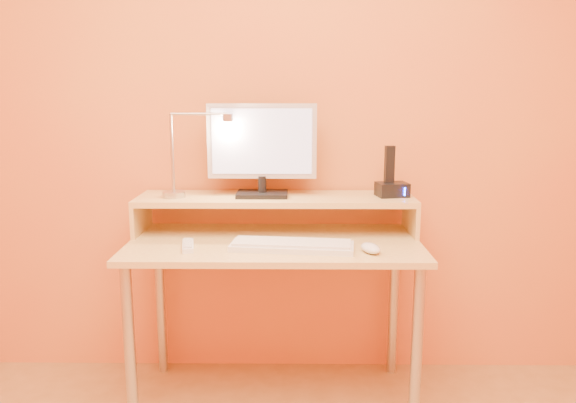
{
  "coord_description": "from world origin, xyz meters",
  "views": [
    {
      "loc": [
        0.08,
        -1.04,
        1.33
      ],
      "look_at": [
        0.06,
        1.13,
        0.9
      ],
      "focal_mm": 34.58,
      "sensor_mm": 36.0,
      "label": 1
    }
  ],
  "objects_px": {
    "keyboard": "(292,246)",
    "remote_control": "(188,246)",
    "monitor_panel": "(262,141)",
    "mouse": "(371,248)",
    "lamp_base": "(174,194)",
    "phone_dock": "(392,190)"
  },
  "relations": [
    {
      "from": "keyboard",
      "to": "remote_control",
      "type": "height_order",
      "value": "keyboard"
    },
    {
      "from": "monitor_panel",
      "to": "mouse",
      "type": "distance_m",
      "value": 0.66
    },
    {
      "from": "remote_control",
      "to": "lamp_base",
      "type": "bearing_deg",
      "value": 102.43
    },
    {
      "from": "keyboard",
      "to": "mouse",
      "type": "relative_size",
      "value": 4.39
    },
    {
      "from": "phone_dock",
      "to": "remote_control",
      "type": "height_order",
      "value": "phone_dock"
    },
    {
      "from": "monitor_panel",
      "to": "lamp_base",
      "type": "height_order",
      "value": "monitor_panel"
    },
    {
      "from": "keyboard",
      "to": "remote_control",
      "type": "bearing_deg",
      "value": -175.24
    },
    {
      "from": "mouse",
      "to": "phone_dock",
      "type": "bearing_deg",
      "value": 48.46
    },
    {
      "from": "lamp_base",
      "to": "phone_dock",
      "type": "relative_size",
      "value": 0.77
    },
    {
      "from": "monitor_panel",
      "to": "remote_control",
      "type": "xyz_separation_m",
      "value": [
        -0.28,
        -0.27,
        -0.39
      ]
    },
    {
      "from": "lamp_base",
      "to": "remote_control",
      "type": "bearing_deg",
      "value": -67.05
    },
    {
      "from": "phone_dock",
      "to": "mouse",
      "type": "relative_size",
      "value": 1.19
    },
    {
      "from": "monitor_panel",
      "to": "mouse",
      "type": "xyz_separation_m",
      "value": [
        0.43,
        -0.33,
        -0.38
      ]
    },
    {
      "from": "phone_dock",
      "to": "keyboard",
      "type": "distance_m",
      "value": 0.54
    },
    {
      "from": "phone_dock",
      "to": "mouse",
      "type": "xyz_separation_m",
      "value": [
        -0.13,
        -0.32,
        -0.17
      ]
    },
    {
      "from": "monitor_panel",
      "to": "keyboard",
      "type": "bearing_deg",
      "value": -65.1
    },
    {
      "from": "lamp_base",
      "to": "remote_control",
      "type": "distance_m",
      "value": 0.3
    },
    {
      "from": "monitor_panel",
      "to": "lamp_base",
      "type": "bearing_deg",
      "value": -173.6
    },
    {
      "from": "mouse",
      "to": "remote_control",
      "type": "height_order",
      "value": "mouse"
    },
    {
      "from": "monitor_panel",
      "to": "mouse",
      "type": "relative_size",
      "value": 4.29
    },
    {
      "from": "lamp_base",
      "to": "keyboard",
      "type": "xyz_separation_m",
      "value": [
        0.51,
        -0.25,
        -0.16
      ]
    },
    {
      "from": "monitor_panel",
      "to": "mouse",
      "type": "bearing_deg",
      "value": -37.16
    }
  ]
}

